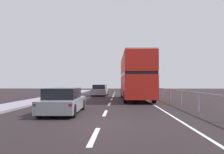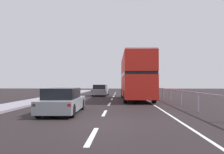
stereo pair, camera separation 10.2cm
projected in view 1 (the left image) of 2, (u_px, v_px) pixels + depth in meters
name	position (u px, v px, depth m)	size (l,w,h in m)	color
ground_plane	(101.00, 124.00, 9.05)	(74.07, 120.00, 0.10)	black
lane_paint_markings	(136.00, 103.00, 17.65)	(3.45, 46.00, 0.01)	silver
bridge_side_railing	(175.00, 92.00, 17.90)	(0.10, 42.00, 1.08)	gray
double_decker_bus_red	(135.00, 76.00, 21.63)	(2.77, 10.21, 4.26)	red
hatchback_car_near	(63.00, 101.00, 11.92)	(1.90, 4.64, 1.34)	gray
sedan_car_ahead	(100.00, 90.00, 28.88)	(1.92, 4.65, 1.42)	gray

